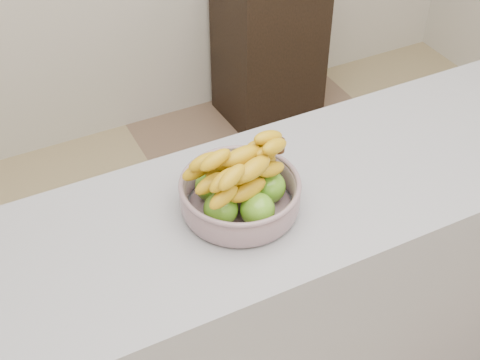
# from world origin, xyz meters

# --- Properties ---
(counter) EXTENTS (2.00, 0.60, 0.90)m
(counter) POSITION_xyz_m (0.00, 0.28, 0.45)
(counter) COLOR #9FA0A7
(counter) RESTS_ON ground
(cabinet) EXTENTS (0.50, 0.41, 0.87)m
(cabinet) POSITION_xyz_m (0.75, 1.78, 0.43)
(cabinet) COLOR black
(cabinet) RESTS_ON ground
(fruit_bowl) EXTENTS (0.32, 0.32, 0.20)m
(fruit_bowl) POSITION_xyz_m (-0.18, 0.28, 0.96)
(fruit_bowl) COLOR #90A0AD
(fruit_bowl) RESTS_ON counter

